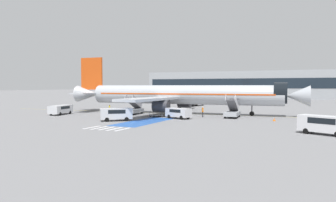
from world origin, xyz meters
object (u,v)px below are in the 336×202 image
at_px(airliner, 180,95).
at_px(service_van_0, 116,113).
at_px(ground_crew_1, 203,111).
at_px(traffic_cone_0, 274,119).
at_px(terminal_building, 245,85).
at_px(service_van_1, 61,109).
at_px(boarding_stairs_forward, 232,112).
at_px(service_van_2, 325,123).
at_px(boarding_stairs_aft, 134,109).
at_px(baggage_cart, 157,115).
at_px(service_van_3, 178,112).
at_px(ground_crew_0, 110,108).
at_px(fuel_tanker, 194,99).

height_order(airliner, service_van_0, airliner).
bearing_deg(ground_crew_1, traffic_cone_0, -128.57).
bearing_deg(terminal_building, service_van_1, -98.41).
xyz_separation_m(boarding_stairs_forward, service_van_2, (14.15, -15.06, 0.29)).
distance_m(airliner, service_van_1, 22.89).
bearing_deg(boarding_stairs_aft, boarding_stairs_forward, -0.00).
xyz_separation_m(service_van_2, baggage_cart, (-26.62, 11.13, -1.02)).
height_order(service_van_2, service_van_3, service_van_2).
relative_size(service_van_1, ground_crew_0, 3.57).
bearing_deg(terminal_building, fuel_tanker, -90.67).
xyz_separation_m(airliner, service_van_2, (25.47, -18.60, -2.43)).
distance_m(service_van_1, service_van_3, 23.37).
bearing_deg(traffic_cone_0, service_van_2, -61.03).
relative_size(fuel_tanker, service_van_2, 1.48).
height_order(service_van_0, ground_crew_0, service_van_0).
distance_m(service_van_1, traffic_cone_0, 38.57).
relative_size(service_van_0, baggage_cart, 1.62).
distance_m(service_van_3, terminal_building, 95.87).
bearing_deg(traffic_cone_0, airliner, 161.74).
distance_m(service_van_1, service_van_2, 45.65).
xyz_separation_m(baggage_cart, traffic_cone_0, (19.71, 1.35, -0.00)).
relative_size(boarding_stairs_aft, ground_crew_0, 3.26).
distance_m(boarding_stairs_forward, fuel_tanker, 32.25).
height_order(service_van_3, traffic_cone_0, service_van_3).
height_order(service_van_2, baggage_cart, service_van_2).
bearing_deg(ground_crew_1, service_van_2, -158.54).
bearing_deg(service_van_3, terminal_building, 23.32).
distance_m(fuel_tanker, service_van_2, 52.67).
relative_size(service_van_0, ground_crew_1, 2.59).
bearing_deg(baggage_cart, service_van_2, -167.53).
distance_m(service_van_0, ground_crew_0, 15.44).
height_order(boarding_stairs_aft, baggage_cart, boarding_stairs_aft).
height_order(service_van_0, traffic_cone_0, service_van_0).
relative_size(service_van_0, terminal_building, 0.05).
xyz_separation_m(service_van_3, ground_crew_1, (2.83, 4.15, 0.03)).
bearing_deg(service_van_3, service_van_2, -95.56).
distance_m(airliner, baggage_cart, 8.31).
xyz_separation_m(airliner, fuel_tanker, (-5.89, 23.71, -1.89)).
relative_size(airliner, service_van_3, 10.01).
bearing_deg(service_van_1, boarding_stairs_forward, 3.35).
bearing_deg(service_van_2, baggage_cart, 91.03).
height_order(ground_crew_0, traffic_cone_0, ground_crew_0).
distance_m(baggage_cart, traffic_cone_0, 19.76).
bearing_deg(terminal_building, ground_crew_1, -82.75).
bearing_deg(ground_crew_0, terminal_building, 148.48).
distance_m(boarding_stairs_forward, terminal_building, 91.48).
bearing_deg(ground_crew_1, service_van_0, 105.29).
bearing_deg(baggage_cart, service_van_3, -163.08).
height_order(fuel_tanker, service_van_1, fuel_tanker).
xyz_separation_m(service_van_3, terminal_building, (-8.77, 95.35, 4.81)).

